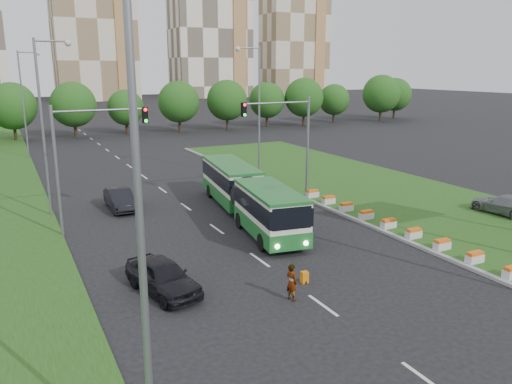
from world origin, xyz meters
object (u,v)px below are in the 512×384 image
articulated_bus (245,194)px  car_left_far (120,199)px  shopping_trolley (305,277)px  pedestrian (292,282)px  car_median (505,204)px  car_left_near (163,276)px  traffic_mast_median (290,132)px  traffic_mast_left (83,148)px

articulated_bus → car_left_far: (-7.29, 5.94, -0.89)m
shopping_trolley → pedestrian: bearing=-135.0°
articulated_bus → car_median: articulated_bus is taller
car_left_near → pedestrian: 5.92m
articulated_bus → traffic_mast_median: bearing=34.5°
traffic_mast_left → shopping_trolley: 15.74m
car_left_near → pedestrian: bearing=-47.5°
traffic_mast_median → articulated_bus: size_ratio=0.49×
traffic_mast_left → car_median: (26.45, -9.43, -4.52)m
traffic_mast_median → car_left_far: bearing=164.0°
traffic_mast_median → car_median: traffic_mast_median is taller
car_median → pedestrian: (-20.02, -4.48, 0.02)m
car_median → pedestrian: size_ratio=2.77×
car_left_near → pedestrian: pedestrian is taller
traffic_mast_median → articulated_bus: bearing=-154.2°
traffic_mast_median → car_left_far: (-12.28, 3.53, -4.59)m
car_left_near → shopping_trolley: car_left_near is taller
car_left_near → shopping_trolley: size_ratio=8.24×
traffic_mast_median → articulated_bus: traffic_mast_median is taller
traffic_mast_left → car_left_near: (1.56, -10.55, -4.55)m
traffic_mast_left → articulated_bus: traffic_mast_left is taller
car_median → shopping_trolley: size_ratio=8.32×
traffic_mast_median → shopping_trolley: (-7.22, -13.61, -5.07)m
traffic_mast_median → shopping_trolley: traffic_mast_median is taller
traffic_mast_median → articulated_bus: (-4.98, -2.41, -3.70)m
car_median → pedestrian: pedestrian is taller
pedestrian → car_left_near: bearing=43.8°
articulated_bus → car_left_near: bearing=-124.7°
traffic_mast_left → pedestrian: (6.43, -13.91, -4.50)m
articulated_bus → pedestrian: bearing=-98.1°
articulated_bus → pedestrian: (-3.74, -12.50, -0.80)m
traffic_mast_left → articulated_bus: bearing=-7.9°
articulated_bus → shopping_trolley: size_ratio=28.86×
car_left_near → car_left_far: 15.13m
car_left_far → car_median: size_ratio=0.98×
car_left_near → pedestrian: size_ratio=2.74×
shopping_trolley → car_median: bearing=14.1°
traffic_mast_left → car_left_far: (2.88, 4.53, -4.59)m
car_median → traffic_mast_left: bearing=-24.2°
traffic_mast_median → car_left_far: size_ratio=1.74×
car_left_near → car_median: 24.92m
car_median → shopping_trolley: (-18.51, -3.18, -0.55)m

